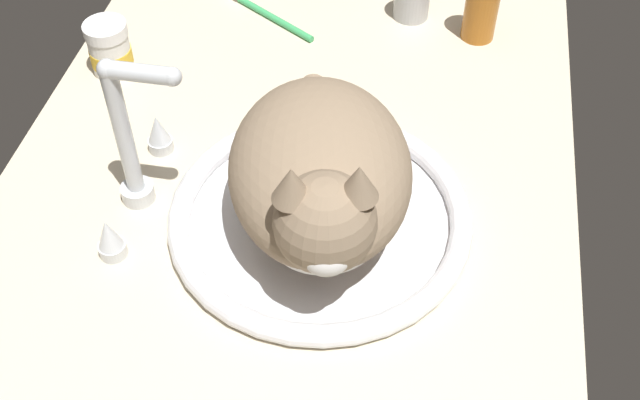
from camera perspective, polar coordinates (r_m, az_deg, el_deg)
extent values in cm
cube|color=beige|center=(98.19, -2.50, 0.50)|extent=(110.24, 70.70, 3.00)
torus|color=white|center=(91.88, 0.00, -1.13)|extent=(35.56, 35.56, 2.60)
cylinder|color=white|center=(92.63, 0.00, -1.54)|extent=(31.66, 31.66, 0.60)
cylinder|color=silver|center=(97.26, -13.05, 0.54)|extent=(4.00, 4.00, 2.03)
cylinder|color=silver|center=(90.49, -14.09, 4.79)|extent=(2.00, 2.00, 17.67)
sphere|color=silver|center=(84.94, -15.18, 9.15)|extent=(2.20, 2.20, 2.20)
cylinder|color=silver|center=(83.64, -12.95, 8.97)|extent=(2.00, 6.99, 2.00)
sphere|color=silver|center=(82.47, -10.66, 8.78)|extent=(2.10, 2.10, 2.10)
cylinder|color=silver|center=(92.33, -14.78, -3.46)|extent=(3.20, 3.20, 1.60)
cone|color=silver|center=(90.27, -15.11, -2.36)|extent=(2.88, 2.88, 3.90)
cylinder|color=silver|center=(102.98, -11.46, 3.96)|extent=(3.20, 3.20, 1.60)
cone|color=silver|center=(101.14, -11.69, 5.09)|extent=(2.88, 2.88, 3.90)
ellipsoid|color=#8C755B|center=(86.10, 0.00, 2.33)|extent=(30.91, 25.63, 13.18)
sphere|color=#8C755B|center=(76.15, 0.36, -1.61)|extent=(10.33, 10.33, 10.33)
cone|color=#8C755B|center=(72.22, 2.83, 1.35)|extent=(3.92, 3.92, 3.87)
cone|color=#8C755B|center=(71.99, -2.09, 1.19)|extent=(3.92, 3.92, 3.87)
ellipsoid|color=silver|center=(74.50, 0.50, -4.39)|extent=(3.98, 4.91, 3.30)
ellipsoid|color=silver|center=(80.22, 0.30, -2.83)|extent=(9.85, 12.48, 7.25)
cylinder|color=#8C755B|center=(100.51, -0.38, 6.44)|extent=(11.61, 5.58, 3.20)
cylinder|color=#B2B5BA|center=(123.93, 6.66, 14.09)|extent=(5.44, 5.44, 5.01)
cylinder|color=#B2661E|center=(119.42, 11.67, 13.69)|extent=(4.92, 4.92, 10.96)
cylinder|color=white|center=(115.68, -14.93, 10.27)|extent=(5.71, 5.71, 6.06)
cylinder|color=gold|center=(115.96, -14.88, 10.08)|extent=(5.88, 5.88, 2.42)
cylinder|color=white|center=(113.47, -15.31, 11.82)|extent=(5.99, 5.99, 1.70)
cylinder|color=#3FB266|center=(123.26, -3.32, 13.01)|extent=(9.37, 13.79, 1.00)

